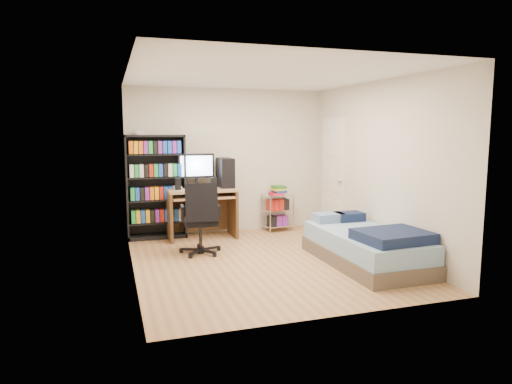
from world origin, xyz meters
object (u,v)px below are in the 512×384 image
object	(u,v)px
computer_desk	(207,192)
office_chair	(201,231)
bed	(366,246)
media_shelf	(156,186)

from	to	relation	value
computer_desk	office_chair	distance (m)	1.17
office_chair	bed	xyz separation A→B (m)	(2.01, -1.18, -0.09)
office_chair	bed	world-z (taller)	office_chair
media_shelf	bed	bearing A→B (deg)	-43.46
office_chair	media_shelf	bearing A→B (deg)	117.63
office_chair	bed	distance (m)	2.33
computer_desk	bed	xyz separation A→B (m)	(1.69, -2.22, -0.51)
media_shelf	computer_desk	world-z (taller)	media_shelf
media_shelf	computer_desk	distance (m)	0.85
office_chair	bed	bearing A→B (deg)	-25.33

